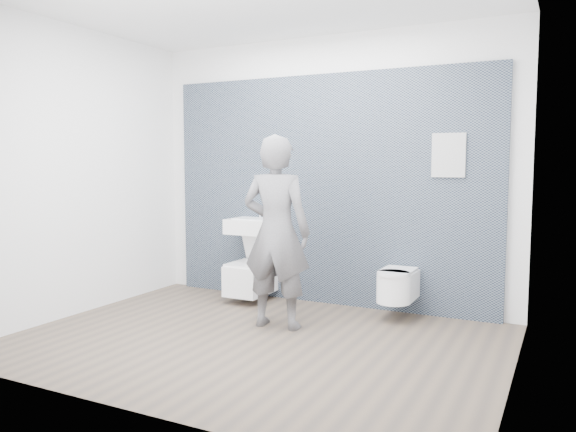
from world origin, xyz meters
The scene contains 8 objects.
ground centered at (0.00, 0.00, 0.00)m, with size 4.00×4.00×0.00m, color brown.
room_shell centered at (0.00, 0.00, 1.74)m, with size 4.00×4.00×4.00m.
tile_wall centered at (0.00, 1.47, 0.00)m, with size 3.60×0.06×2.40m, color black.
washbasin centered at (-0.74, 1.24, 0.81)m, with size 0.54×0.40×0.40m.
toilet_square centered at (-0.74, 1.17, 0.27)m, with size 0.38×0.55×0.73m.
toilet_rounded centered at (0.87, 1.17, 0.33)m, with size 0.32×0.54×0.29m.
info_placard centered at (1.27, 1.43, 0.00)m, with size 0.31×0.03×0.41m, color white.
visitor centered at (-0.03, 0.44, 0.87)m, with size 0.63×0.41×1.73m, color slate.
Camera 1 is at (2.30, -3.97, 1.48)m, focal length 35.00 mm.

